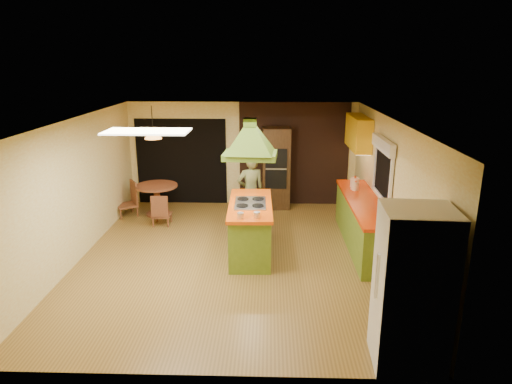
{
  "coord_description": "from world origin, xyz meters",
  "views": [
    {
      "loc": [
        0.66,
        -7.65,
        3.5
      ],
      "look_at": [
        0.42,
        0.31,
        1.15
      ],
      "focal_mm": 32.0,
      "sensor_mm": 36.0,
      "label": 1
    }
  ],
  "objects_px": {
    "dining_table": "(157,194)",
    "canister_large": "(355,184)",
    "kitchen_island": "(250,228)",
    "man": "(251,192)",
    "wall_oven": "(276,168)",
    "refrigerator": "(412,289)"
  },
  "relations": [
    {
      "from": "man",
      "to": "refrigerator",
      "type": "bearing_deg",
      "value": 95.45
    },
    {
      "from": "dining_table",
      "to": "man",
      "type": "bearing_deg",
      "value": -19.24
    },
    {
      "from": "refrigerator",
      "to": "canister_large",
      "type": "xyz_separation_m",
      "value": [
        0.1,
        4.25,
        0.08
      ]
    },
    {
      "from": "man",
      "to": "refrigerator",
      "type": "relative_size",
      "value": 0.83
    },
    {
      "from": "refrigerator",
      "to": "canister_large",
      "type": "height_order",
      "value": "refrigerator"
    },
    {
      "from": "man",
      "to": "wall_oven",
      "type": "xyz_separation_m",
      "value": [
        0.55,
        1.42,
        0.17
      ]
    },
    {
      "from": "kitchen_island",
      "to": "canister_large",
      "type": "relative_size",
      "value": 8.17
    },
    {
      "from": "refrigerator",
      "to": "kitchen_island",
      "type": "bearing_deg",
      "value": 125.9
    },
    {
      "from": "man",
      "to": "kitchen_island",
      "type": "bearing_deg",
      "value": 72.95
    },
    {
      "from": "kitchen_island",
      "to": "man",
      "type": "xyz_separation_m",
      "value": [
        -0.05,
        1.31,
        0.31
      ]
    },
    {
      "from": "refrigerator",
      "to": "wall_oven",
      "type": "xyz_separation_m",
      "value": [
        -1.49,
        5.86,
        0.01
      ]
    },
    {
      "from": "dining_table",
      "to": "canister_large",
      "type": "relative_size",
      "value": 3.99
    },
    {
      "from": "kitchen_island",
      "to": "refrigerator",
      "type": "distance_m",
      "value": 3.73
    },
    {
      "from": "dining_table",
      "to": "canister_large",
      "type": "bearing_deg",
      "value": -12.3
    },
    {
      "from": "man",
      "to": "refrigerator",
      "type": "xyz_separation_m",
      "value": [
        2.04,
        -4.43,
        0.16
      ]
    },
    {
      "from": "wall_oven",
      "to": "kitchen_island",
      "type": "bearing_deg",
      "value": -103.97
    },
    {
      "from": "kitchen_island",
      "to": "refrigerator",
      "type": "bearing_deg",
      "value": -59.05
    },
    {
      "from": "kitchen_island",
      "to": "dining_table",
      "type": "height_order",
      "value": "kitchen_island"
    },
    {
      "from": "man",
      "to": "refrigerator",
      "type": "height_order",
      "value": "refrigerator"
    },
    {
      "from": "kitchen_island",
      "to": "refrigerator",
      "type": "height_order",
      "value": "refrigerator"
    },
    {
      "from": "man",
      "to": "wall_oven",
      "type": "bearing_deg",
      "value": -130.19
    },
    {
      "from": "canister_large",
      "to": "kitchen_island",
      "type": "bearing_deg",
      "value": -151.43
    }
  ]
}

